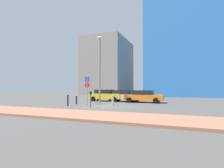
{
  "coord_description": "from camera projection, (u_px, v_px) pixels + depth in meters",
  "views": [
    {
      "loc": [
        6.76,
        -15.33,
        1.64
      ],
      "look_at": [
        -0.18,
        2.07,
        2.16
      ],
      "focal_mm": 28.03,
      "sensor_mm": 36.0,
      "label": 1
    }
  ],
  "objects": [
    {
      "name": "building_colorful_midrise",
      "position": [
        189.0,
        34.0,
        40.96
      ],
      "size": [
        18.18,
        16.95,
        29.27
      ],
      "primitive_type": "cube",
      "color": "#3372BF",
      "rests_on": "ground"
    },
    {
      "name": "parked_car_silver",
      "position": [
        124.0,
        96.0,
        22.59
      ],
      "size": [
        4.41,
        2.2,
        1.47
      ],
      "color": "#B7BABF",
      "rests_on": "ground"
    },
    {
      "name": "building_under_construction",
      "position": [
        108.0,
        67.0,
        53.28
      ],
      "size": [
        11.66,
        15.54,
        16.34
      ],
      "primitive_type": "cube",
      "color": "gray",
      "rests_on": "ground"
    },
    {
      "name": "parked_car_yellow",
      "position": [
        106.0,
        95.0,
        23.39
      ],
      "size": [
        4.38,
        2.05,
        1.54
      ],
      "color": "gold",
      "rests_on": "ground"
    },
    {
      "name": "traffic_bollard_mid",
      "position": [
        76.0,
        100.0,
        18.78
      ],
      "size": [
        0.15,
        0.15,
        0.87
      ],
      "primitive_type": "cylinder",
      "color": "black",
      "rests_on": "ground"
    },
    {
      "name": "traffic_bollard_far",
      "position": [
        68.0,
        100.0,
        16.61
      ],
      "size": [
        0.14,
        0.14,
        1.08
      ],
      "primitive_type": "cylinder",
      "color": "black",
      "rests_on": "ground"
    },
    {
      "name": "street_lamp",
      "position": [
        100.0,
        64.0,
        20.22
      ],
      "size": [
        0.7,
        0.36,
        7.76
      ],
      "color": "gray",
      "rests_on": "ground"
    },
    {
      "name": "parking_meter",
      "position": [
        91.0,
        97.0,
        15.27
      ],
      "size": [
        0.18,
        0.14,
        1.43
      ],
      "color": "#4C4C51",
      "rests_on": "ground"
    },
    {
      "name": "traffic_bollard_edge",
      "position": [
        112.0,
        101.0,
        16.64
      ],
      "size": [
        0.16,
        0.16,
        0.97
      ],
      "primitive_type": "cylinder",
      "color": "#B7B7BC",
      "rests_on": "ground"
    },
    {
      "name": "traffic_bollard_near",
      "position": [
        113.0,
        100.0,
        17.69
      ],
      "size": [
        0.16,
        0.16,
        1.03
      ],
      "primitive_type": "cylinder",
      "color": "#B7B7BC",
      "rests_on": "ground"
    },
    {
      "name": "parking_sign_post",
      "position": [
        87.0,
        87.0,
        18.43
      ],
      "size": [
        0.6,
        0.1,
        2.97
      ],
      "color": "gray",
      "rests_on": "ground"
    },
    {
      "name": "sidewalk_brick",
      "position": [
        66.0,
        114.0,
        10.99
      ],
      "size": [
        40.0,
        3.3,
        0.14
      ],
      "primitive_type": "cube",
      "color": "#9E664C",
      "rests_on": "ground"
    },
    {
      "name": "parked_car_orange",
      "position": [
        144.0,
        96.0,
        20.93
      ],
      "size": [
        4.54,
        2.01,
        1.47
      ],
      "color": "orange",
      "rests_on": "ground"
    },
    {
      "name": "ground_plane",
      "position": [
        106.0,
        106.0,
        16.69
      ],
      "size": [
        120.0,
        120.0,
        0.0
      ],
      "primitive_type": "plane",
      "color": "#4C4947"
    }
  ]
}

